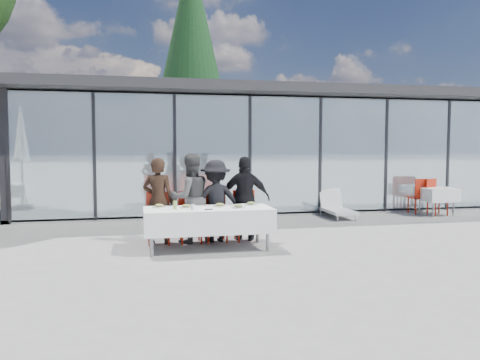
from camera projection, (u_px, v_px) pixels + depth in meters
name	position (u px, v px, depth m)	size (l,w,h in m)	color
ground	(245.00, 252.00, 8.15)	(90.00, 90.00, 0.00)	gray
pavilion	(250.00, 138.00, 16.38)	(14.80, 8.80, 3.44)	gray
treeline	(137.00, 142.00, 34.89)	(62.50, 2.00, 4.40)	#173711
dining_table	(208.00, 220.00, 8.32)	(2.26, 0.96, 0.75)	white
diner_a	(158.00, 201.00, 8.82)	(0.60, 0.60, 1.64)	black
diner_chair_a	(158.00, 215.00, 8.87)	(0.44, 0.44, 0.97)	#B11E0B
diner_b	(190.00, 198.00, 8.94)	(0.83, 0.83, 1.71)	#464646
diner_chair_b	(190.00, 214.00, 9.00)	(0.44, 0.44, 0.97)	#B11E0B
diner_c	(216.00, 201.00, 9.05)	(1.02, 1.02, 1.58)	black
diner_chair_c	(215.00, 213.00, 9.10)	(0.44, 0.44, 0.97)	#B11E0B
diner_d	(245.00, 198.00, 9.17)	(0.97, 0.97, 1.65)	black
diner_chair_d	(245.00, 213.00, 9.23)	(0.44, 0.44, 0.97)	#B11E0B
plate_a	(159.00, 206.00, 8.34)	(0.25, 0.25, 0.07)	silver
plate_b	(186.00, 206.00, 8.30)	(0.25, 0.25, 0.07)	silver
plate_c	(220.00, 205.00, 8.46)	(0.25, 0.25, 0.07)	silver
plate_d	(251.00, 204.00, 8.69)	(0.25, 0.25, 0.07)	silver
plate_extra	(238.00, 206.00, 8.29)	(0.25, 0.25, 0.07)	silver
juice_bottle	(175.00, 205.00, 8.11)	(0.06, 0.06, 0.15)	#95B94D
drinking_glasses	(193.00, 207.00, 8.03)	(0.07, 0.07, 0.10)	silver
folded_eyeglasses	(209.00, 209.00, 8.04)	(0.14, 0.03, 0.01)	black
spare_table_right	(437.00, 194.00, 12.61)	(0.86, 0.86, 0.74)	white
spare_chair_a	(435.00, 195.00, 12.61)	(0.58, 0.58, 0.97)	#B11E0B
spare_chair_b	(420.00, 195.00, 12.75)	(0.45, 0.45, 0.97)	#B11E0B
lounger	(336.00, 207.00, 12.28)	(0.66, 1.36, 0.72)	silver
conifer_tree	(191.00, 52.00, 20.52)	(4.00, 4.00, 10.50)	#382316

